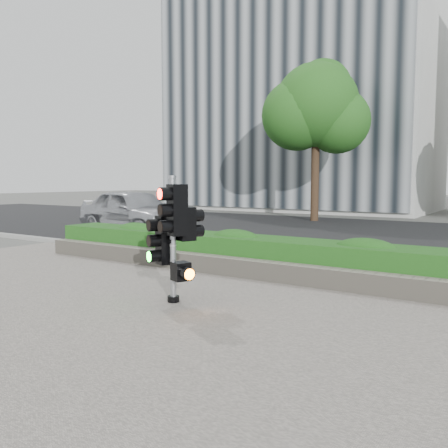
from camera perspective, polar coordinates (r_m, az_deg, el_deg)
name	(u,v)px	position (r m, az deg, el deg)	size (l,w,h in m)	color
ground	(212,305)	(7.16, -1.46, -9.68)	(120.00, 120.00, 0.00)	#51514C
sidewalk	(75,355)	(5.40, -17.45, -14.80)	(16.00, 11.00, 0.03)	#9E9389
road	(389,237)	(16.26, 19.27, -1.51)	(60.00, 13.00, 0.02)	black
curb	(301,268)	(9.83, 9.20, -5.27)	(60.00, 0.25, 0.12)	gray
stone_wall	(272,271)	(8.70, 5.79, -5.67)	(12.00, 0.32, 0.34)	gray
hedge	(288,257)	(9.24, 7.69, -3.97)	(12.00, 1.00, 0.68)	#398D2B
building_left	(303,92)	(31.96, 9.48, 15.39)	(16.00, 9.00, 15.00)	#B7B7B2
tree_left	(316,109)	(22.16, 11.05, 13.48)	(4.61, 4.03, 7.34)	black
traffic_signal	(175,233)	(7.05, -5.89, -1.06)	(0.70, 0.60, 1.89)	black
car_silver	(134,212)	(16.25, -10.79, 1.49)	(1.84, 4.58, 1.56)	#AAACB2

